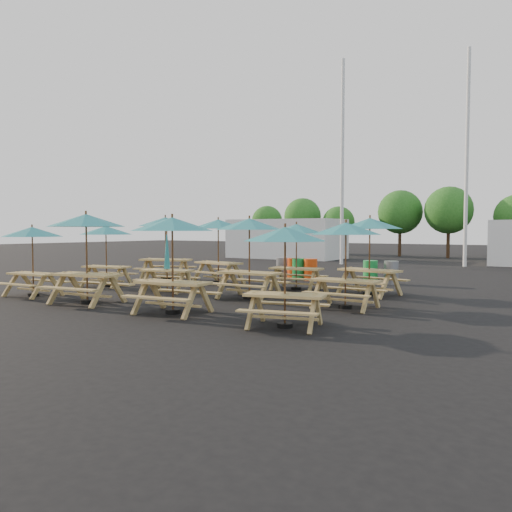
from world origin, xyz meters
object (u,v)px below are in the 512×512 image
Objects in this scene: picnic_unit_6 at (172,230)px; picnic_unit_10 at (346,234)px; waste_bin_3 at (311,270)px; picnic_unit_5 at (218,228)px; waste_bin_5 at (391,273)px; picnic_unit_4 at (167,265)px; waste_bin_2 at (298,269)px; picnic_unit_1 at (106,234)px; picnic_unit_8 at (296,233)px; picnic_unit_0 at (32,236)px; picnic_unit_11 at (370,228)px; waste_bin_0 at (283,268)px; waste_bin_4 at (370,272)px; picnic_unit_7 at (249,229)px; picnic_unit_2 at (165,226)px; picnic_unit_9 at (285,241)px; waste_bin_1 at (294,269)px; picnic_unit_3 at (86,226)px.

picnic_unit_6 is 4.43m from picnic_unit_10.
picnic_unit_10 is 2.58× the size of waste_bin_3.
picnic_unit_5 reaches higher than waste_bin_5.
waste_bin_5 is (-0.81, 6.38, -1.49)m from picnic_unit_10.
picnic_unit_4 reaches higher than waste_bin_2.
picnic_unit_1 is 0.97× the size of picnic_unit_8.
waste_bin_3 is at bearing 57.38° from picnic_unit_0.
waste_bin_5 is at bearing 6.66° from waste_bin_3.
picnic_unit_11 is 2.78× the size of waste_bin_5.
waste_bin_0 is at bearing 161.94° from waste_bin_2.
waste_bin_4 is at bearing 61.52° from picnic_unit_8.
picnic_unit_1 is at bearing -121.22° from waste_bin_0.
picnic_unit_7 reaches higher than picnic_unit_1.
waste_bin_5 is (3.19, 0.37, 0.00)m from waste_bin_3.
waste_bin_2 is (4.66, 5.94, -1.45)m from picnic_unit_1.
picnic_unit_2 is 1.13× the size of picnic_unit_7.
picnic_unit_6 is 9.85m from waste_bin_5.
picnic_unit_0 reaches higher than waste_bin_4.
picnic_unit_5 is 1.02× the size of picnic_unit_7.
waste_bin_5 is at bearing 11.27° from waste_bin_4.
picnic_unit_8 reaches higher than waste_bin_4.
waste_bin_3 is at bearing 102.15° from picnic_unit_8.
waste_bin_4 is at bearing 103.78° from picnic_unit_10.
picnic_unit_8 is at bearing 27.60° from picnic_unit_4.
picnic_unit_9 is 0.89× the size of picnic_unit_11.
picnic_unit_6 is 9.30m from waste_bin_2.
waste_bin_3 is (2.38, 3.03, -1.67)m from picnic_unit_5.
picnic_unit_7 is at bearing -81.27° from waste_bin_3.
picnic_unit_2 is 3.12× the size of waste_bin_1.
picnic_unit_2 is 6.50m from picnic_unit_7.
picnic_unit_11 is at bearing 6.81° from picnic_unit_1.
waste_bin_0 is 4.66m from waste_bin_5.
picnic_unit_9 is at bearing -66.61° from waste_bin_3.
picnic_unit_8 reaches higher than waste_bin_0.
picnic_unit_11 is at bearing 44.47° from picnic_unit_7.
picnic_unit_4 is 2.49× the size of waste_bin_2.
picnic_unit_2 is 10.74m from picnic_unit_9.
picnic_unit_0 is 4.19m from picnic_unit_4.
picnic_unit_3 is 2.86× the size of waste_bin_3.
waste_bin_5 is at bearing 26.17° from picnic_unit_1.
picnic_unit_6 is at bearing -51.86° from picnic_unit_5.
picnic_unit_7 is at bearing -42.71° from picnic_unit_2.
picnic_unit_6 is 0.99× the size of picnic_unit_7.
waste_bin_4 is at bearing 72.85° from picnic_unit_6.
picnic_unit_5 is at bearing -120.58° from waste_bin_2.
picnic_unit_1 is 1.02× the size of picnic_unit_9.
picnic_unit_0 is 10.03m from waste_bin_0.
picnic_unit_7 is at bearing 24.45° from picnic_unit_0.
picnic_unit_6 reaches higher than waste_bin_2.
picnic_unit_1 is 10.62m from waste_bin_5.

